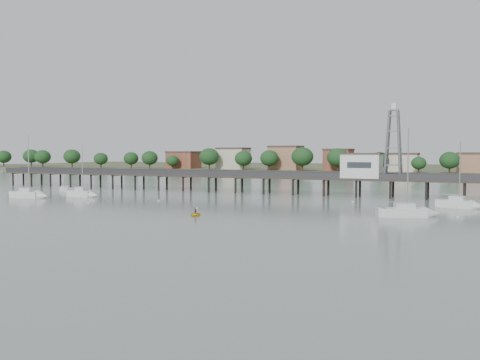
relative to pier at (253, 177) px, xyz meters
The scene contains 13 objects.
ground_plane 60.12m from the pier, 90.00° to the right, with size 500.00×500.00×0.00m, color slate.
pier is the anchor object (origin of this frame).
pier_building 25.16m from the pier, ahead, with size 8.40×5.40×5.30m.
lattice_tower 32.34m from the pier, ahead, with size 3.20×3.20×15.50m.
sailboat_b 37.33m from the pier, 139.22° to the right, with size 7.19×2.37×11.85m.
sailboat_a 47.72m from the pier, 140.08° to the right, with size 8.51×2.76×13.90m.
sailboat_d 50.65m from the pier, 39.37° to the right, with size 8.59×5.49×13.71m.
sailboat_e 48.22m from the pier, 19.37° to the right, with size 7.39×3.73×11.85m.
white_tender 45.32m from the pier, 162.76° to the right, with size 4.23×2.86×1.52m.
yellow_dinghy 45.07m from the pier, 78.07° to the right, with size 2.09×0.61×2.92m, color yellow.
dinghy_occupant 45.07m from the pier, 78.07° to the right, with size 0.37×1.03×0.25m, color black.
mooring_buoys 28.59m from the pier, 85.84° to the right, with size 82.79×23.20×0.39m.
far_shore 179.60m from the pier, 89.89° to the left, with size 500.00×170.00×10.40m.
Camera 1 is at (47.80, -53.42, 9.48)m, focal length 40.00 mm.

